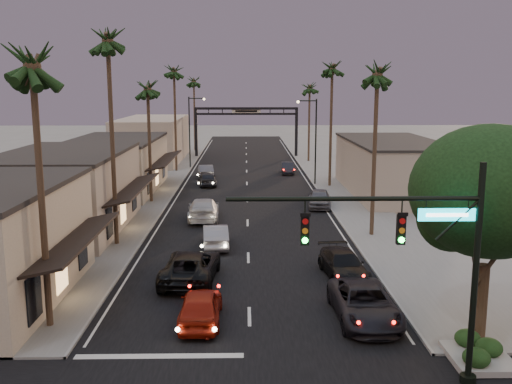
{
  "coord_description": "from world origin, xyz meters",
  "views": [
    {
      "loc": [
        -0.16,
        -14.26,
        10.21
      ],
      "look_at": [
        0.63,
        27.45,
        2.5
      ],
      "focal_mm": 40.0,
      "sensor_mm": 36.0,
      "label": 1
    }
  ],
  "objects_px": {
    "oncoming_pickup": "(191,266)",
    "traffic_signal": "(421,243)",
    "palm_lc": "(147,84)",
    "curbside_near": "(364,303)",
    "curbside_black": "(343,265)",
    "palm_la": "(31,55)",
    "palm_lb": "(107,34)",
    "oncoming_silver": "(215,236)",
    "streetlight_right": "(313,134)",
    "palm_ra": "(378,68)",
    "palm_ld": "(174,68)",
    "palm_far": "(194,79)",
    "palm_rc": "(310,85)",
    "arch": "(246,119)",
    "streetlight_left": "(192,126)",
    "corner_tree": "(491,197)",
    "palm_rb": "(332,64)",
    "oncoming_red": "(200,306)"
  },
  "relations": [
    {
      "from": "corner_tree",
      "to": "palm_la",
      "type": "distance_m",
      "value": 18.95
    },
    {
      "from": "streetlight_right",
      "to": "streetlight_left",
      "type": "xyz_separation_m",
      "value": [
        -13.84,
        13.0,
        0.0
      ]
    },
    {
      "from": "palm_ld",
      "to": "palm_rc",
      "type": "height_order",
      "value": "palm_ld"
    },
    {
      "from": "palm_lc",
      "to": "oncoming_silver",
      "type": "height_order",
      "value": "palm_lc"
    },
    {
      "from": "palm_lc",
      "to": "curbside_black",
      "type": "xyz_separation_m",
      "value": [
        13.75,
        -20.7,
        -9.75
      ]
    },
    {
      "from": "palm_lc",
      "to": "oncoming_pickup",
      "type": "height_order",
      "value": "palm_lc"
    },
    {
      "from": "palm_rc",
      "to": "curbside_near",
      "type": "relative_size",
      "value": 2.18
    },
    {
      "from": "palm_ld",
      "to": "oncoming_pickup",
      "type": "height_order",
      "value": "palm_ld"
    },
    {
      "from": "palm_la",
      "to": "palm_lb",
      "type": "height_order",
      "value": "palm_lb"
    },
    {
      "from": "traffic_signal",
      "to": "palm_lb",
      "type": "height_order",
      "value": "palm_lb"
    },
    {
      "from": "arch",
      "to": "palm_lb",
      "type": "relative_size",
      "value": 1.0
    },
    {
      "from": "arch",
      "to": "palm_lb",
      "type": "distance_m",
      "value": 49.39
    },
    {
      "from": "traffic_signal",
      "to": "curbside_black",
      "type": "bearing_deg",
      "value": 92.75
    },
    {
      "from": "palm_la",
      "to": "curbside_black",
      "type": "distance_m",
      "value": 18.54
    },
    {
      "from": "palm_far",
      "to": "curbside_black",
      "type": "height_order",
      "value": "palm_far"
    },
    {
      "from": "palm_rc",
      "to": "curbside_black",
      "type": "relative_size",
      "value": 2.47
    },
    {
      "from": "palm_la",
      "to": "palm_ld",
      "type": "height_order",
      "value": "palm_ld"
    },
    {
      "from": "streetlight_left",
      "to": "palm_lb",
      "type": "distance_m",
      "value": 36.93
    },
    {
      "from": "traffic_signal",
      "to": "palm_la",
      "type": "distance_m",
      "value": 16.42
    },
    {
      "from": "curbside_near",
      "to": "palm_lb",
      "type": "bearing_deg",
      "value": 136.33
    },
    {
      "from": "streetlight_right",
      "to": "palm_rc",
      "type": "distance_m",
      "value": 19.75
    },
    {
      "from": "corner_tree",
      "to": "palm_lb",
      "type": "bearing_deg",
      "value": 141.17
    },
    {
      "from": "oncoming_silver",
      "to": "palm_ld",
      "type": "bearing_deg",
      "value": -84.0
    },
    {
      "from": "palm_la",
      "to": "palm_lb",
      "type": "relative_size",
      "value": 0.87
    },
    {
      "from": "arch",
      "to": "palm_far",
      "type": "height_order",
      "value": "palm_far"
    },
    {
      "from": "arch",
      "to": "streetlight_left",
      "type": "bearing_deg",
      "value": -119.97
    },
    {
      "from": "streetlight_left",
      "to": "palm_la",
      "type": "xyz_separation_m",
      "value": [
        -1.68,
        -49.0,
        6.11
      ]
    },
    {
      "from": "palm_lc",
      "to": "curbside_near",
      "type": "relative_size",
      "value": 2.18
    },
    {
      "from": "streetlight_right",
      "to": "palm_ra",
      "type": "height_order",
      "value": "palm_ra"
    },
    {
      "from": "arch",
      "to": "palm_rb",
      "type": "xyz_separation_m",
      "value": [
        8.6,
        -26.0,
        6.88
      ]
    },
    {
      "from": "oncoming_pickup",
      "to": "oncoming_red",
      "type": "bearing_deg",
      "value": 103.39
    },
    {
      "from": "palm_rc",
      "to": "oncoming_pickup",
      "type": "height_order",
      "value": "palm_rc"
    },
    {
      "from": "palm_ld",
      "to": "oncoming_silver",
      "type": "distance_m",
      "value": 36.08
    },
    {
      "from": "streetlight_right",
      "to": "curbside_black",
      "type": "xyz_separation_m",
      "value": [
        -1.77,
        -29.7,
        -4.61
      ]
    },
    {
      "from": "oncoming_silver",
      "to": "curbside_near",
      "type": "height_order",
      "value": "curbside_near"
    },
    {
      "from": "corner_tree",
      "to": "palm_rb",
      "type": "xyz_separation_m",
      "value": [
        -0.88,
        36.55,
        6.44
      ]
    },
    {
      "from": "traffic_signal",
      "to": "oncoming_pickup",
      "type": "bearing_deg",
      "value": 128.87
    },
    {
      "from": "arch",
      "to": "palm_ld",
      "type": "distance_m",
      "value": 18.61
    },
    {
      "from": "traffic_signal",
      "to": "curbside_black",
      "type": "height_order",
      "value": "traffic_signal"
    },
    {
      "from": "corner_tree",
      "to": "palm_far",
      "type": "relative_size",
      "value": 0.67
    },
    {
      "from": "streetlight_right",
      "to": "curbside_near",
      "type": "bearing_deg",
      "value": -92.95
    },
    {
      "from": "corner_tree",
      "to": "palm_ld",
      "type": "relative_size",
      "value": 0.62
    },
    {
      "from": "palm_lb",
      "to": "curbside_black",
      "type": "distance_m",
      "value": 19.86
    },
    {
      "from": "palm_lc",
      "to": "oncoming_silver",
      "type": "relative_size",
      "value": 2.72
    },
    {
      "from": "oncoming_pickup",
      "to": "traffic_signal",
      "type": "bearing_deg",
      "value": 132.58
    },
    {
      "from": "streetlight_left",
      "to": "oncoming_pickup",
      "type": "bearing_deg",
      "value": -84.92
    },
    {
      "from": "oncoming_red",
      "to": "streetlight_left",
      "type": "bearing_deg",
      "value": -84.17
    },
    {
      "from": "traffic_signal",
      "to": "palm_lc",
      "type": "height_order",
      "value": "palm_lc"
    },
    {
      "from": "traffic_signal",
      "to": "oncoming_silver",
      "type": "xyz_separation_m",
      "value": [
        -7.8,
        17.49,
        -4.34
      ]
    },
    {
      "from": "arch",
      "to": "palm_la",
      "type": "height_order",
      "value": "palm_la"
    }
  ]
}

